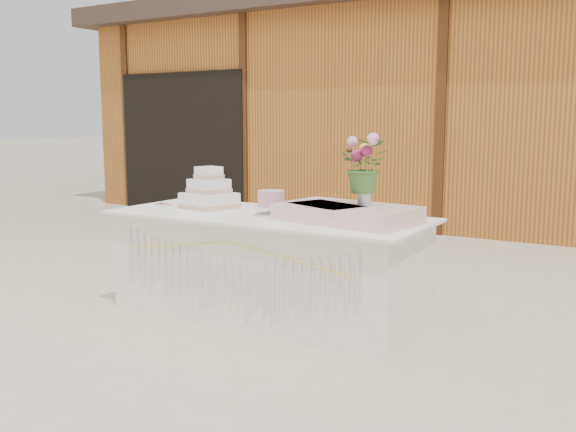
% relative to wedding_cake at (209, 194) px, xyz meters
% --- Properties ---
extents(ground, '(80.00, 80.00, 0.00)m').
position_rel_wedding_cake_xyz_m(ground, '(0.58, -0.06, -0.88)').
color(ground, beige).
rests_on(ground, ground).
extents(barn, '(12.60, 4.60, 3.30)m').
position_rel_wedding_cake_xyz_m(barn, '(0.57, 5.94, 0.79)').
color(barn, '#AF6824').
rests_on(barn, ground).
extents(cake_table, '(2.40, 1.00, 0.77)m').
position_rel_wedding_cake_xyz_m(cake_table, '(0.58, -0.06, -0.49)').
color(cake_table, white).
rests_on(cake_table, ground).
extents(wedding_cake, '(0.44, 0.44, 0.33)m').
position_rel_wedding_cake_xyz_m(wedding_cake, '(0.00, 0.00, 0.00)').
color(wedding_cake, white).
rests_on(wedding_cake, cake_table).
extents(pink_cake_stand, '(0.25, 0.25, 0.18)m').
position_rel_wedding_cake_xyz_m(pink_cake_stand, '(0.63, -0.07, -0.01)').
color(pink_cake_stand, white).
rests_on(pink_cake_stand, cake_table).
extents(satin_runner, '(0.99, 0.66, 0.12)m').
position_rel_wedding_cake_xyz_m(satin_runner, '(1.24, -0.06, -0.05)').
color(satin_runner, beige).
rests_on(satin_runner, cake_table).
extents(flower_vase, '(0.10, 0.10, 0.13)m').
position_rel_wedding_cake_xyz_m(flower_vase, '(1.35, -0.02, 0.07)').
color(flower_vase, silver).
rests_on(flower_vase, satin_runner).
extents(bouquet, '(0.39, 0.35, 0.37)m').
position_rel_wedding_cake_xyz_m(bouquet, '(1.35, -0.02, 0.32)').
color(bouquet, '#426F2C').
rests_on(bouquet, flower_vase).
extents(loose_flowers, '(0.27, 0.37, 0.02)m').
position_rel_wedding_cake_xyz_m(loose_flowers, '(-0.44, -0.00, -0.10)').
color(loose_flowers, '#CB7C96').
rests_on(loose_flowers, cake_table).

